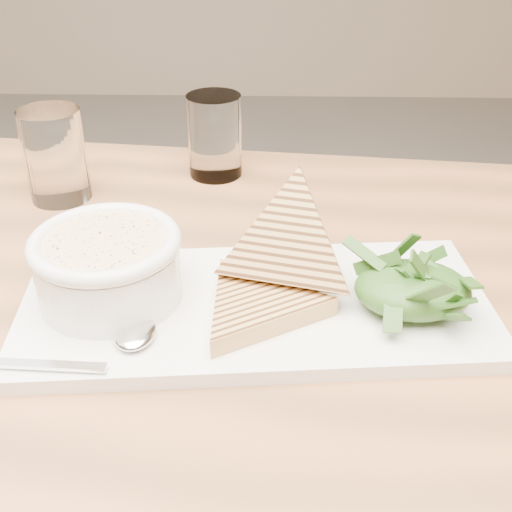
{
  "coord_description": "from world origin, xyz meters",
  "views": [
    {
      "loc": [
        0.29,
        -0.46,
        1.11
      ],
      "look_at": [
        0.28,
        0.04,
        0.8
      ],
      "focal_mm": 45.0,
      "sensor_mm": 36.0,
      "label": 1
    }
  ],
  "objects_px": {
    "glass_near": "(55,155)",
    "glass_far": "(215,136)",
    "table_top": "(125,309)",
    "platter": "(255,307)",
    "soup_bowl": "(109,273)"
  },
  "relations": [
    {
      "from": "soup_bowl",
      "to": "glass_near",
      "type": "bearing_deg",
      "value": 116.46
    },
    {
      "from": "platter",
      "to": "glass_far",
      "type": "distance_m",
      "value": 0.32
    },
    {
      "from": "table_top",
      "to": "glass_far",
      "type": "relative_size",
      "value": 10.3
    },
    {
      "from": "platter",
      "to": "glass_far",
      "type": "height_order",
      "value": "glass_far"
    },
    {
      "from": "table_top",
      "to": "glass_far",
      "type": "distance_m",
      "value": 0.29
    },
    {
      "from": "table_top",
      "to": "glass_far",
      "type": "bearing_deg",
      "value": 75.95
    },
    {
      "from": "platter",
      "to": "soup_bowl",
      "type": "xyz_separation_m",
      "value": [
        -0.13,
        0.0,
        0.03
      ]
    },
    {
      "from": "table_top",
      "to": "glass_far",
      "type": "xyz_separation_m",
      "value": [
        0.07,
        0.28,
        0.07
      ]
    },
    {
      "from": "soup_bowl",
      "to": "glass_near",
      "type": "height_order",
      "value": "glass_near"
    },
    {
      "from": "table_top",
      "to": "soup_bowl",
      "type": "relative_size",
      "value": 8.51
    },
    {
      "from": "glass_near",
      "to": "glass_far",
      "type": "distance_m",
      "value": 0.2
    },
    {
      "from": "platter",
      "to": "glass_near",
      "type": "bearing_deg",
      "value": 136.64
    },
    {
      "from": "soup_bowl",
      "to": "glass_far",
      "type": "distance_m",
      "value": 0.31
    },
    {
      "from": "soup_bowl",
      "to": "glass_near",
      "type": "xyz_separation_m",
      "value": [
        -0.11,
        0.23,
        0.02
      ]
    },
    {
      "from": "platter",
      "to": "glass_near",
      "type": "distance_m",
      "value": 0.34
    }
  ]
}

